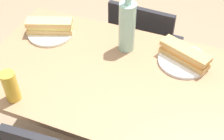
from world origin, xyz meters
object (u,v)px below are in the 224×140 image
Objects in this scene: plate_far at (51,32)px; knife_far at (50,25)px; baguette_sandwich_near at (185,54)px; baguette_sandwich_far at (50,26)px; plate_near at (183,61)px; water_bottle at (128,26)px; knife_near at (188,53)px; beer_glass at (11,86)px; dining_table at (112,92)px; chair_far at (143,50)px.

knife_far is at bearing 122.71° from plate_far.
baguette_sandwich_near and baguette_sandwich_far have the same top height.
water_bottle is at bearing 179.74° from plate_near.
knife_near is 0.32m from water_bottle.
baguette_sandwich_near is 1.77× the size of beer_glass.
baguette_sandwich_far is (-0.69, -0.03, 0.00)m from baguette_sandwich_near.
beer_glass is at bearing -79.96° from plate_far.
baguette_sandwich_far is at bearing 158.51° from dining_table.
dining_table is 0.47m from baguette_sandwich_far.
dining_table is 7.53× the size of knife_near.
knife_near reaches higher than plate_far.
dining_table is 0.41m from knife_near.
baguette_sandwich_near is at bearing 33.98° from dining_table.
water_bottle is at bearing 55.57° from beer_glass.
beer_glass reaches higher than baguette_sandwich_far.
chair_far is at bearing 90.96° from water_bottle.
plate_near is at bearing -0.97° from knife_far.
baguette_sandwich_near is at bearing -101.05° from knife_near.
chair_far is 0.66m from baguette_sandwich_far.
knife_near is at bearing 78.95° from plate_near.
knife_far reaches higher than dining_table.
plate_near is at bearing -101.05° from knife_near.
plate_far is 0.04m from baguette_sandwich_far.
plate_near is at bearing -51.55° from chair_far.
knife_near is 0.49× the size of water_bottle.
baguette_sandwich_far is at bearing 153.43° from plate_far.
plate_near is 0.72m from knife_far.
dining_table is 0.46m from plate_far.
knife_near is at bearing -45.80° from chair_far.
beer_glass reaches higher than chair_far.
chair_far reaches higher than dining_table.
knife_near is 0.70m from plate_far.
baguette_sandwich_near is 0.77m from beer_glass.
baguette_sandwich_far reaches higher than knife_far.
knife_far is (-0.03, 0.04, 0.01)m from plate_far.
dining_table is at bearing -21.49° from plate_far.
baguette_sandwich_near is 1.03× the size of baguette_sandwich_far.
water_bottle is (-0.29, -0.05, 0.11)m from knife_near.
plate_far reaches higher than dining_table.
beer_glass is at bearing -124.43° from water_bottle.
water_bottle reaches higher than chair_far.
chair_far is 3.38× the size of baguette_sandwich_near.
beer_glass reaches higher than knife_far.
water_bottle is 2.30× the size of beer_glass.
water_bottle is (-0.28, 0.00, 0.12)m from plate_near.
dining_table is at bearing -140.07° from knife_near.
dining_table is at bearing -21.49° from baguette_sandwich_far.
baguette_sandwich_far is (-0.70, -0.09, 0.03)m from knife_near.
chair_far is at bearing 44.45° from baguette_sandwich_far.
knife_far is (-0.73, -0.04, 0.00)m from knife_near.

